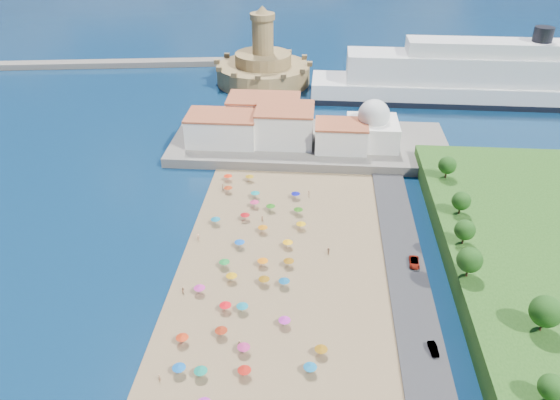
{
  "coord_description": "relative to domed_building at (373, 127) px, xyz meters",
  "views": [
    {
      "loc": [
        13.03,
        -91.56,
        77.31
      ],
      "look_at": [
        4.0,
        25.0,
        8.0
      ],
      "focal_mm": 35.0,
      "sensor_mm": 36.0,
      "label": 1
    }
  ],
  "objects": [
    {
      "name": "ground",
      "position": [
        -30.0,
        -71.0,
        -8.97
      ],
      "size": [
        700.0,
        700.0,
        0.0
      ],
      "primitive_type": "plane",
      "color": "#071938",
      "rests_on": "ground"
    },
    {
      "name": "terrace",
      "position": [
        -20.0,
        2.0,
        -7.47
      ],
      "size": [
        90.0,
        36.0,
        3.0
      ],
      "primitive_type": "cube",
      "color": "#59544C",
      "rests_on": "ground"
    },
    {
      "name": "jetty",
      "position": [
        -42.0,
        37.0,
        -7.77
      ],
      "size": [
        18.0,
        70.0,
        2.4
      ],
      "primitive_type": "cube",
      "color": "#59544C",
      "rests_on": "ground"
    },
    {
      "name": "breakwater",
      "position": [
        -140.0,
        82.0,
        -7.67
      ],
      "size": [
        199.03,
        34.77,
        2.6
      ],
      "primitive_type": "cube",
      "rotation": [
        0.0,
        0.0,
        0.14
      ],
      "color": "#59544C",
      "rests_on": "ground"
    },
    {
      "name": "waterfront_buildings",
      "position": [
        -33.05,
        2.64,
        -1.1
      ],
      "size": [
        57.0,
        29.0,
        11.0
      ],
      "color": "silver",
      "rests_on": "terrace"
    },
    {
      "name": "domed_building",
      "position": [
        0.0,
        0.0,
        0.0
      ],
      "size": [
        16.0,
        16.0,
        15.0
      ],
      "color": "silver",
      "rests_on": "terrace"
    },
    {
      "name": "fortress",
      "position": [
        -42.0,
        67.0,
        -2.29
      ],
      "size": [
        40.0,
        40.0,
        32.4
      ],
      "color": "#9D7E4E",
      "rests_on": "ground"
    },
    {
      "name": "cruise_ship",
      "position": [
        47.1,
        50.59,
        -0.2
      ],
      "size": [
        135.97,
        21.42,
        29.65
      ],
      "color": "black",
      "rests_on": "ground"
    },
    {
      "name": "beach_parasols",
      "position": [
        -31.12,
        -82.04,
        -6.83
      ],
      "size": [
        32.19,
        114.96,
        2.2
      ],
      "color": "gray",
      "rests_on": "beach"
    },
    {
      "name": "beachgoers",
      "position": [
        -31.19,
        -70.78,
        -7.85
      ],
      "size": [
        33.6,
        95.74,
        1.84
      ],
      "color": "tan",
      "rests_on": "beach"
    },
    {
      "name": "parked_cars",
      "position": [
        6.0,
        -79.8,
        -7.63
      ],
      "size": [
        2.56,
        58.98,
        1.34
      ],
      "color": "gray",
      "rests_on": "promenade"
    },
    {
      "name": "hillside_trees",
      "position": [
        18.72,
        -79.08,
        0.94
      ],
      "size": [
        15.6,
        108.06,
        7.48
      ],
      "color": "#382314",
      "rests_on": "hillside"
    }
  ]
}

